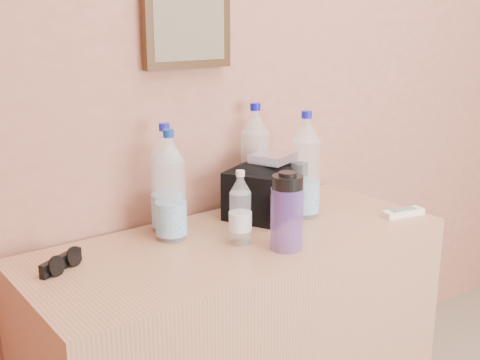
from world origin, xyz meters
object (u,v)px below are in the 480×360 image
(dresser, at_px, (239,356))
(pet_large_d, at_px, (305,170))
(pet_small, at_px, (240,212))
(nalgene_bottle, at_px, (287,212))
(ac_remote, at_px, (403,213))
(pet_large_a, at_px, (170,192))
(pet_large_b, at_px, (166,184))
(toiletry_bag, at_px, (266,188))
(sunglasses, at_px, (61,263))
(foil_packet, at_px, (273,157))
(pet_large_c, at_px, (255,162))

(dresser, height_order, pet_large_d, pet_large_d)
(pet_small, height_order, nalgene_bottle, nalgene_bottle)
(ac_remote, bearing_deg, pet_large_d, 155.52)
(pet_large_a, height_order, pet_large_d, pet_large_d)
(pet_large_d, bearing_deg, pet_large_b, 160.49)
(pet_large_d, relative_size, nalgene_bottle, 1.55)
(pet_large_a, bearing_deg, pet_large_d, -9.98)
(pet_large_b, height_order, nalgene_bottle, pet_large_b)
(pet_small, distance_m, toiletry_bag, 0.28)
(sunglasses, distance_m, foil_packet, 0.75)
(pet_large_c, xyz_separation_m, sunglasses, (-0.73, -0.11, -0.14))
(dresser, xyz_separation_m, toiletry_bag, (0.21, 0.13, 0.49))
(dresser, relative_size, pet_large_a, 3.88)
(pet_large_b, distance_m, pet_large_c, 0.36)
(pet_large_b, relative_size, sunglasses, 2.30)
(pet_large_d, xyz_separation_m, sunglasses, (-0.80, 0.06, -0.14))
(pet_large_c, bearing_deg, sunglasses, -171.51)
(foil_packet, bearing_deg, pet_large_d, -46.24)
(dresser, bearing_deg, pet_large_d, 7.14)
(ac_remote, bearing_deg, dresser, 176.42)
(nalgene_bottle, distance_m, ac_remote, 0.51)
(pet_large_a, height_order, ac_remote, pet_large_a)
(nalgene_bottle, bearing_deg, sunglasses, 156.58)
(ac_remote, height_order, foil_packet, foil_packet)
(pet_large_a, relative_size, pet_large_c, 0.91)
(pet_large_a, bearing_deg, sunglasses, -176.69)
(dresser, xyz_separation_m, sunglasses, (-0.51, 0.10, 0.42))
(pet_large_b, height_order, pet_large_c, pet_large_c)
(pet_large_a, height_order, pet_large_c, pet_large_c)
(pet_large_c, height_order, pet_small, pet_large_c)
(nalgene_bottle, height_order, toiletry_bag, nalgene_bottle)
(pet_large_c, height_order, foil_packet, pet_large_c)
(pet_large_d, distance_m, nalgene_bottle, 0.30)
(ac_remote, relative_size, toiletry_bag, 0.55)
(pet_small, relative_size, sunglasses, 1.50)
(pet_large_b, distance_m, pet_large_d, 0.46)
(foil_packet, bearing_deg, sunglasses, -178.78)
(dresser, bearing_deg, pet_large_a, 143.88)
(dresser, height_order, pet_small, pet_small)
(pet_large_c, bearing_deg, toiletry_bag, -102.20)
(pet_large_d, bearing_deg, ac_remote, -36.85)
(pet_large_d, distance_m, pet_small, 0.33)
(pet_large_b, height_order, foil_packet, pet_large_b)
(pet_large_d, bearing_deg, foil_packet, 133.76)
(pet_large_a, relative_size, pet_large_b, 0.98)
(pet_large_d, xyz_separation_m, toiletry_bag, (-0.09, 0.09, -0.06))
(toiletry_bag, bearing_deg, pet_large_c, 52.86)
(pet_large_c, relative_size, pet_large_d, 1.03)
(pet_large_d, bearing_deg, pet_large_c, 113.33)
(pet_large_c, bearing_deg, pet_large_d, -66.67)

